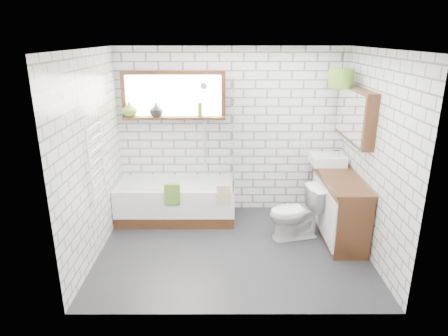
{
  "coord_description": "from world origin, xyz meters",
  "views": [
    {
      "loc": [
        -0.12,
        -4.61,
        2.65
      ],
      "look_at": [
        -0.11,
        0.25,
        1.02
      ],
      "focal_mm": 32.0,
      "sensor_mm": 36.0,
      "label": 1
    }
  ],
  "objects_px": {
    "vanity": "(338,205)",
    "bathtub": "(176,201)",
    "basin": "(328,160)",
    "toilet": "(296,213)",
    "pendant": "(341,78)"
  },
  "relations": [
    {
      "from": "pendant",
      "to": "bathtub",
      "type": "bearing_deg",
      "value": 176.54
    },
    {
      "from": "vanity",
      "to": "toilet",
      "type": "xyz_separation_m",
      "value": [
        -0.6,
        -0.13,
        -0.06
      ]
    },
    {
      "from": "bathtub",
      "to": "basin",
      "type": "xyz_separation_m",
      "value": [
        2.23,
        0.01,
        0.64
      ]
    },
    {
      "from": "bathtub",
      "to": "basin",
      "type": "distance_m",
      "value": 2.32
    },
    {
      "from": "toilet",
      "to": "pendant",
      "type": "distance_m",
      "value": 1.89
    },
    {
      "from": "vanity",
      "to": "bathtub",
      "type": "bearing_deg",
      "value": 167.96
    },
    {
      "from": "basin",
      "to": "toilet",
      "type": "bearing_deg",
      "value": -130.57
    },
    {
      "from": "bathtub",
      "to": "basin",
      "type": "height_order",
      "value": "basin"
    },
    {
      "from": "bathtub",
      "to": "vanity",
      "type": "xyz_separation_m",
      "value": [
        2.29,
        -0.49,
        0.15
      ]
    },
    {
      "from": "vanity",
      "to": "pendant",
      "type": "xyz_separation_m",
      "value": [
        -0.01,
        0.35,
        1.67
      ]
    },
    {
      "from": "bathtub",
      "to": "pendant",
      "type": "relative_size",
      "value": 5.16
    },
    {
      "from": "bathtub",
      "to": "pendant",
      "type": "height_order",
      "value": "pendant"
    },
    {
      "from": "pendant",
      "to": "vanity",
      "type": "bearing_deg",
      "value": -88.4
    },
    {
      "from": "toilet",
      "to": "bathtub",
      "type": "bearing_deg",
      "value": -124.03
    },
    {
      "from": "vanity",
      "to": "toilet",
      "type": "distance_m",
      "value": 0.62
    }
  ]
}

